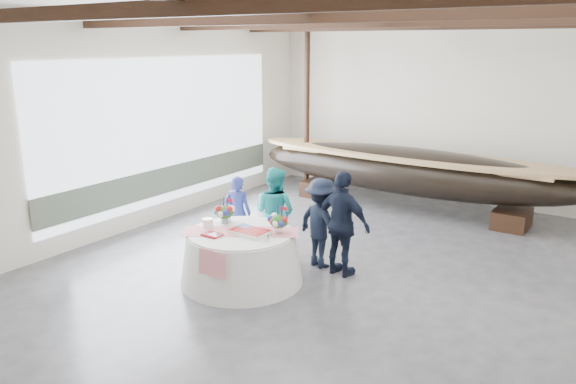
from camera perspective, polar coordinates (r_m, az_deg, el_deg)
The scene contains 13 objects.
floor at distance 9.75m, azimuth 5.27°, elevation -8.75°, with size 10.00×12.00×0.01m, color #3D3D42.
wall_back at distance 14.59m, azimuth 17.03°, elevation 7.78°, with size 10.00×0.02×4.50m, color silver.
wall_left at distance 12.24m, azimuth -15.57°, elevation 6.62°, with size 0.02×12.00×4.50m, color silver.
ceiling at distance 8.95m, azimuth 5.99°, elevation 18.66°, with size 10.00×12.00×0.01m, color white.
pavilion_structure at distance 9.63m, azimuth 8.17°, elevation 15.37°, with size 9.80×11.76×4.50m.
open_bay at distance 12.93m, azimuth -11.94°, elevation 5.36°, with size 0.03×7.00×3.20m.
longboat_display at distance 13.61m, azimuth 12.09°, elevation 2.14°, with size 8.10×1.62×1.52m.
banquet_table at distance 9.48m, azimuth -4.76°, elevation -6.56°, with size 2.06×2.06×0.88m.
tabletop_items at distance 9.41m, azimuth -4.31°, elevation -2.91°, with size 1.91×1.47×0.40m.
guest_woman_blue at distance 10.89m, azimuth -5.11°, elevation -2.10°, with size 0.53×0.35×1.45m, color navy.
guest_woman_teal at distance 10.39m, azimuth -1.39°, elevation -2.11°, with size 0.84×0.65×1.72m, color teal.
guest_man_left at distance 9.98m, azimuth 3.41°, elevation -3.15°, with size 1.05×0.60×1.62m, color black.
guest_man_right at distance 9.60m, azimuth 5.55°, elevation -3.26°, with size 1.08×0.45×1.84m, color black.
Camera 1 is at (4.23, -7.87, 3.91)m, focal length 35.00 mm.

